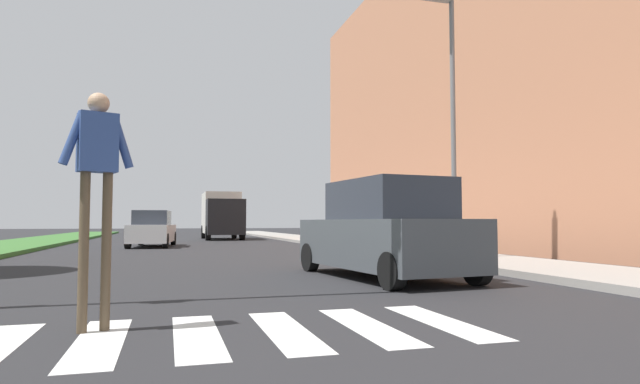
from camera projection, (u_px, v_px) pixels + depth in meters
ground_plane at (182, 244)px, 27.45m from camera, size 140.00×140.00×0.00m
crosswalk at (242, 333)px, 5.34m from camera, size 4.95×2.20×0.01m
median_strip at (9, 246)px, 23.45m from camera, size 3.83×64.00×0.15m
apartment_block_right at (551, 90)px, 24.79m from camera, size 11.81×31.99×14.70m
sidewalk_right at (331, 242)px, 27.63m from camera, size 3.00×64.00×0.15m
street_lamp_right at (450, 100)px, 14.98m from camera, size 1.02×0.24×7.50m
pedestrian_performer at (97, 171)px, 5.50m from camera, size 0.74×0.35×2.49m
suv_crossing at (384, 232)px, 10.71m from camera, size 2.43×4.78×1.97m
sedan_midblock at (152, 230)px, 24.16m from camera, size 2.17×4.71×1.65m
truck_box_delivery at (222, 214)px, 34.88m from camera, size 2.40×6.20×3.10m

